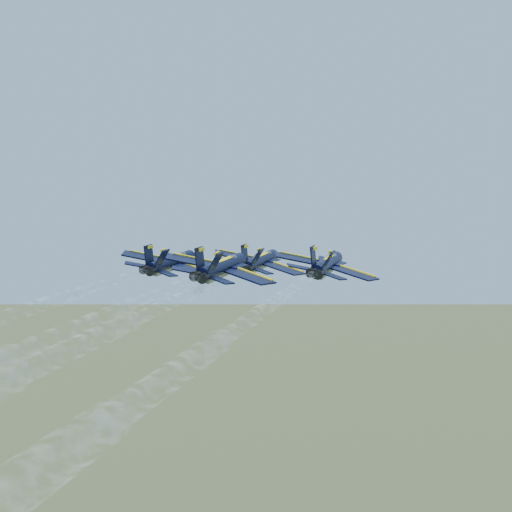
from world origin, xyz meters
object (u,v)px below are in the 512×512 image
Objects in this scene: jet_lead at (261,261)px; jet_left at (172,262)px; jet_slot at (223,267)px; jet_right at (327,264)px.

jet_lead is 14.36m from jet_left.
jet_left is 16.65m from jet_slot.
jet_lead is 1.00× the size of jet_left.
jet_slot is at bearing -137.70° from jet_right.
jet_right is at bearing -37.68° from jet_lead.
jet_lead is 15.36m from jet_right.
jet_right is at bearing -2.11° from jet_left.
jet_left is at bearing 135.61° from jet_slot.
jet_left and jet_slot have the same top height.
jet_right is (14.68, -4.53, 0.00)m from jet_lead.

